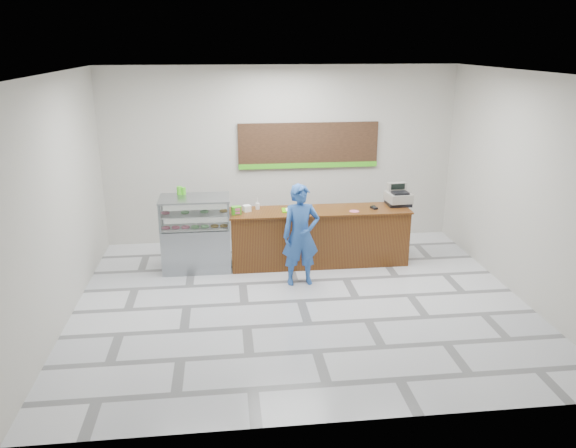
{
  "coord_description": "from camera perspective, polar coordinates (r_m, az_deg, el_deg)",
  "views": [
    {
      "loc": [
        -1.14,
        -8.0,
        3.91
      ],
      "look_at": [
        -0.1,
        0.9,
        1.0
      ],
      "focal_mm": 35.0,
      "sensor_mm": 36.0,
      "label": 1
    }
  ],
  "objects": [
    {
      "name": "napkin_box",
      "position": [
        10.02,
        -4.21,
        1.6
      ],
      "size": [
        0.16,
        0.16,
        0.11
      ],
      "primitive_type": "cube",
      "rotation": [
        0.0,
        0.0,
        0.36
      ],
      "color": "white",
      "rests_on": "sales_counter"
    },
    {
      "name": "customer",
      "position": [
        9.3,
        1.3,
        -1.13
      ],
      "size": [
        0.66,
        0.46,
        1.72
      ],
      "primitive_type": "imported",
      "rotation": [
        0.0,
        0.0,
        0.08
      ],
      "color": "#2854A3",
      "rests_on": "floor"
    },
    {
      "name": "green_cup_right",
      "position": [
        10.12,
        -10.57,
        3.32
      ],
      "size": [
        0.08,
        0.08,
        0.13
      ],
      "primitive_type": "cylinder",
      "color": "#45BF1D",
      "rests_on": "display_case"
    },
    {
      "name": "donut_decal",
      "position": [
        10.07,
        6.75,
        1.3
      ],
      "size": [
        0.17,
        0.17,
        0.0
      ],
      "primitive_type": "cylinder",
      "color": "#E26383",
      "rests_on": "sales_counter"
    },
    {
      "name": "display_case",
      "position": [
        10.09,
        -9.32,
        -0.91
      ],
      "size": [
        1.22,
        0.72,
        1.33
      ],
      "color": "gray",
      "rests_on": "floor"
    },
    {
      "name": "cash_register",
      "position": [
        10.58,
        11.14,
        2.71
      ],
      "size": [
        0.46,
        0.48,
        0.39
      ],
      "rotation": [
        0.0,
        0.0,
        0.1
      ],
      "color": "black",
      "rests_on": "sales_counter"
    },
    {
      "name": "floor",
      "position": [
        8.97,
        1.32,
        -7.81
      ],
      "size": [
        7.0,
        7.0,
        0.0
      ],
      "primitive_type": "plane",
      "color": "silver",
      "rests_on": "ground"
    },
    {
      "name": "card_terminal",
      "position": [
        10.28,
        8.73,
        1.65
      ],
      "size": [
        0.12,
        0.17,
        0.04
      ],
      "primitive_type": "cube",
      "rotation": [
        0.0,
        0.0,
        0.27
      ],
      "color": "black",
      "rests_on": "sales_counter"
    },
    {
      "name": "straw_cup",
      "position": [
        10.13,
        -3.11,
        1.82
      ],
      "size": [
        0.07,
        0.07,
        0.11
      ],
      "primitive_type": "cylinder",
      "color": "silver",
      "rests_on": "sales_counter"
    },
    {
      "name": "serving_tray",
      "position": [
        10.05,
        0.41,
        1.43
      ],
      "size": [
        0.36,
        0.27,
        0.02
      ],
      "rotation": [
        0.0,
        0.0,
        -0.04
      ],
      "color": "#5DD900",
      "rests_on": "sales_counter"
    },
    {
      "name": "menu_board",
      "position": [
        11.26,
        2.09,
        7.9
      ],
      "size": [
        2.8,
        0.06,
        0.9
      ],
      "color": "black",
      "rests_on": "back_wall"
    },
    {
      "name": "back_wall",
      "position": [
        11.26,
        -0.74,
        6.97
      ],
      "size": [
        7.0,
        0.0,
        7.0
      ],
      "primitive_type": "plane",
      "rotation": [
        1.57,
        0.0,
        0.0
      ],
      "color": "beige",
      "rests_on": "floor"
    },
    {
      "name": "ceiling",
      "position": [
        8.09,
        1.5,
        15.12
      ],
      "size": [
        7.0,
        7.0,
        0.0
      ],
      "primitive_type": "plane",
      "rotation": [
        3.14,
        0.0,
        0.0
      ],
      "color": "silver",
      "rests_on": "back_wall"
    },
    {
      "name": "promo_box",
      "position": [
        9.85,
        -5.28,
        1.39
      ],
      "size": [
        0.18,
        0.13,
        0.14
      ],
      "primitive_type": "cube",
      "rotation": [
        0.0,
        0.0,
        0.16
      ],
      "color": "#45BF1D",
      "rests_on": "sales_counter"
    },
    {
      "name": "green_cup_left",
      "position": [
        10.13,
        -10.97,
        3.36
      ],
      "size": [
        0.09,
        0.09,
        0.14
      ],
      "primitive_type": "cylinder",
      "color": "#45BF1D",
      "rests_on": "display_case"
    },
    {
      "name": "sales_counter",
      "position": [
        10.27,
        3.19,
        -1.29
      ],
      "size": [
        3.26,
        0.76,
        1.03
      ],
      "color": "#633611",
      "rests_on": "floor"
    }
  ]
}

